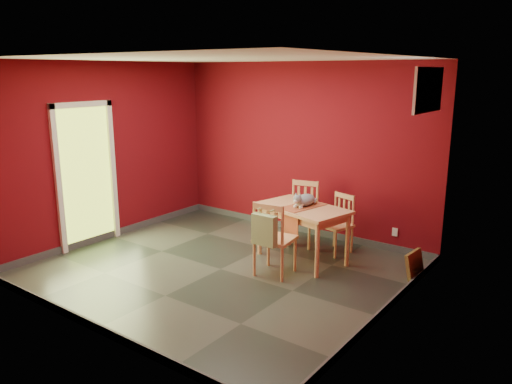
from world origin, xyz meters
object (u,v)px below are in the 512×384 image
Objects in this scene: chair_far_right at (337,223)px; cat at (305,198)px; dining_table at (303,213)px; chair_far_left at (302,213)px; tote_bag at (264,230)px; picture_frame at (415,266)px; chair_near at (273,238)px.

cat is (-0.24, -0.53, 0.44)m from chair_far_right.
dining_table is 1.43× the size of chair_far_left.
cat is at bearing 91.65° from dining_table.
dining_table is at bearing -112.04° from chair_far_right.
tote_bag is 1.17× the size of picture_frame.
tote_bag is (0.02, -0.23, 0.17)m from chair_near.
chair_near is (0.34, -1.25, 0.02)m from chair_far_left.
dining_table reaches higher than picture_frame.
cat reaches higher than chair_near.
cat is at bearing -55.81° from chair_far_left.
dining_table is 0.21m from cat.
dining_table is at bearing -58.34° from chair_far_left.
chair_far_right is at bearing 78.14° from chair_near.
cat reaches higher than dining_table.
cat is 1.15× the size of picture_frame.
chair_far_right is at bearing 78.14° from cat.
chair_near is 2.19× the size of cat.
tote_bag is (-0.01, -0.89, -0.00)m from dining_table.
chair_far_left is 0.97× the size of chair_near.
dining_table is at bearing -171.69° from picture_frame.
chair_far_right is at bearing 164.03° from picture_frame.
chair_far_left is 0.60m from chair_far_right.
tote_bag is at bearing -90.37° from dining_table.
chair_near is 1.79m from picture_frame.
dining_table is at bearing 87.77° from chair_near.
chair_far_left is 2.08× the size of tote_bag.
cat is (0.00, 0.95, 0.21)m from tote_bag.
chair_far_left is 2.12× the size of cat.
cat reaches higher than picture_frame.
chair_far_right is (0.60, -0.01, -0.05)m from chair_far_left.
chair_far_left is at bearing 179.35° from chair_far_right.
chair_far_left reaches higher than chair_far_right.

